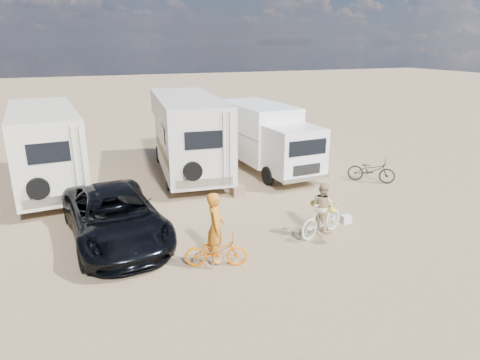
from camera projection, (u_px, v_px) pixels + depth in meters
name	position (u px, v px, depth m)	size (l,w,h in m)	color
ground	(247.00, 244.00, 12.26)	(140.00, 140.00, 0.00)	tan
rv_main	(188.00, 136.00, 18.46)	(2.49, 7.23, 3.38)	silver
rv_left	(47.00, 150.00, 16.29)	(2.30, 6.70, 3.22)	beige
box_truck	(268.00, 139.00, 19.00)	(2.22, 6.44, 2.89)	white
dark_suv	(115.00, 216.00, 12.34)	(2.47, 5.35, 1.49)	black
bike_man	(216.00, 251.00, 10.94)	(0.57, 1.62, 0.85)	orange
bike_woman	(322.00, 219.00, 12.68)	(0.50, 1.76, 1.06)	silver
rider_man	(216.00, 233.00, 10.79)	(0.67, 0.44, 1.84)	orange
rider_woman	(322.00, 212.00, 12.61)	(0.72, 0.56, 1.49)	tan
bike_parked	(371.00, 170.00, 17.59)	(0.67, 1.92, 1.01)	black
cooler	(132.00, 197.00, 15.32)	(0.57, 0.42, 0.46)	teal
crate	(238.00, 191.00, 16.11)	(0.47, 0.47, 0.38)	#86624E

